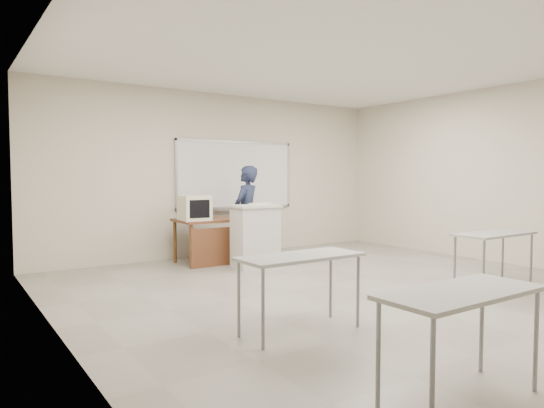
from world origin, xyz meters
TOP-DOWN VIEW (x-y plane):
  - floor at (0.00, 0.00)m, footprint 7.00×8.00m
  - whiteboard at (0.30, 3.97)m, footprint 2.48×0.10m
  - student_desks at (-0.00, -1.35)m, footprint 4.40×2.20m
  - instructor_desk at (-0.40, 3.19)m, footprint 1.53×0.76m
  - podium at (-0.20, 2.50)m, footprint 0.72×0.52m
  - crt_monitor at (-0.95, 3.18)m, footprint 0.44×0.49m
  - laptop at (0.00, 3.17)m, footprint 0.30×0.28m
  - mouse at (0.15, 3.10)m, footprint 0.11×0.09m
  - keyboard at (-0.05, 2.58)m, footprint 0.46×0.27m
  - presenter at (-0.01, 3.09)m, footprint 0.72×0.65m

SIDE VIEW (x-z plane):
  - floor at x=0.00m, z-range -0.01..0.00m
  - podium at x=-0.20m, z-range 0.00..1.01m
  - instructor_desk at x=-0.40m, z-range 0.18..0.93m
  - student_desks at x=0.00m, z-range 0.31..1.04m
  - mouse at x=0.15m, z-range 0.75..0.79m
  - laptop at x=0.00m, z-range 0.69..0.92m
  - presenter at x=-0.01m, z-range 0.00..1.65m
  - crt_monitor at x=-0.95m, z-range 0.74..1.16m
  - keyboard at x=-0.05m, z-range 1.01..1.03m
  - whiteboard at x=0.30m, z-range 0.83..2.14m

